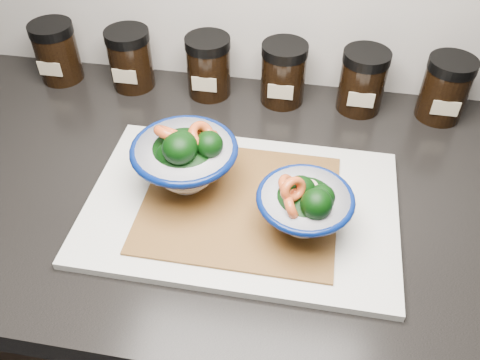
% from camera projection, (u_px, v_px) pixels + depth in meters
% --- Properties ---
extents(cabinet, '(3.43, 0.58, 0.86)m').
position_uv_depth(cabinet, '(266.00, 343.00, 1.10)').
color(cabinet, black).
rests_on(cabinet, ground).
extents(countertop, '(3.50, 0.60, 0.04)m').
position_uv_depth(countertop, '(277.00, 199.00, 0.79)').
color(countertop, black).
rests_on(countertop, cabinet).
extents(cutting_board, '(0.45, 0.30, 0.01)m').
position_uv_depth(cutting_board, '(242.00, 206.00, 0.74)').
color(cutting_board, silver).
rests_on(cutting_board, countertop).
extents(bamboo_mat, '(0.28, 0.24, 0.00)m').
position_uv_depth(bamboo_mat, '(240.00, 203.00, 0.74)').
color(bamboo_mat, '#945D2C').
rests_on(bamboo_mat, cutting_board).
extents(bowl_left, '(0.16, 0.16, 0.11)m').
position_uv_depth(bowl_left, '(185.00, 158.00, 0.73)').
color(bowl_left, white).
rests_on(bowl_left, bamboo_mat).
extents(bowl_right, '(0.13, 0.13, 0.10)m').
position_uv_depth(bowl_right, '(304.00, 206.00, 0.67)').
color(bowl_right, white).
rests_on(bowl_right, bamboo_mat).
extents(spice_jar_a, '(0.08, 0.08, 0.11)m').
position_uv_depth(spice_jar_a, '(57.00, 52.00, 0.96)').
color(spice_jar_a, black).
rests_on(spice_jar_a, countertop).
extents(spice_jar_b, '(0.08, 0.08, 0.11)m').
position_uv_depth(spice_jar_b, '(130.00, 59.00, 0.95)').
color(spice_jar_b, black).
rests_on(spice_jar_b, countertop).
extents(spice_jar_c, '(0.08, 0.08, 0.11)m').
position_uv_depth(spice_jar_c, '(209.00, 66.00, 0.93)').
color(spice_jar_c, black).
rests_on(spice_jar_c, countertop).
extents(spice_jar_d, '(0.08, 0.08, 0.11)m').
position_uv_depth(spice_jar_d, '(283.00, 73.00, 0.91)').
color(spice_jar_d, black).
rests_on(spice_jar_d, countertop).
extents(spice_jar_e, '(0.08, 0.08, 0.11)m').
position_uv_depth(spice_jar_e, '(362.00, 81.00, 0.89)').
color(spice_jar_e, black).
rests_on(spice_jar_e, countertop).
extents(spice_jar_f, '(0.08, 0.08, 0.11)m').
position_uv_depth(spice_jar_f, '(445.00, 89.00, 0.87)').
color(spice_jar_f, black).
rests_on(spice_jar_f, countertop).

